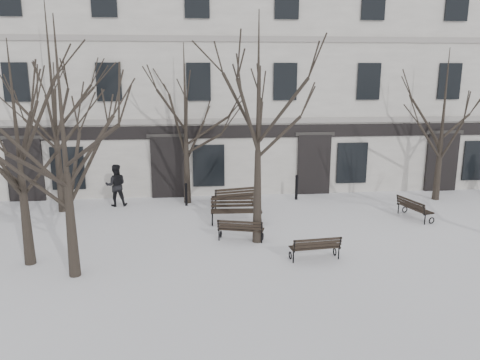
{
  "coord_description": "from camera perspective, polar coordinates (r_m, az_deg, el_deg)",
  "views": [
    {
      "loc": [
        -2.22,
        -13.88,
        5.86
      ],
      "look_at": [
        -0.58,
        3.0,
        1.91
      ],
      "focal_mm": 35.0,
      "sensor_mm": 36.0,
      "label": 1
    }
  ],
  "objects": [
    {
      "name": "ground",
      "position": [
        15.22,
        3.33,
        -9.56
      ],
      "size": [
        100.0,
        100.0,
        0.0
      ],
      "primitive_type": "plane",
      "color": "white",
      "rests_on": "ground"
    },
    {
      "name": "building",
      "position": [
        26.93,
        -0.83,
        12.36
      ],
      "size": [
        40.4,
        10.2,
        11.4
      ],
      "color": "silver",
      "rests_on": "ground"
    },
    {
      "name": "tree_0",
      "position": [
        15.21,
        -25.63,
        5.7
      ],
      "size": [
        4.75,
        4.75,
        6.78
      ],
      "color": "black",
      "rests_on": "ground"
    },
    {
      "name": "tree_1",
      "position": [
        13.71,
        -20.88,
        6.91
      ],
      "size": [
        5.13,
        5.13,
        7.34
      ],
      "color": "black",
      "rests_on": "ground"
    },
    {
      "name": "tree_2",
      "position": [
        15.62,
        2.24,
        9.44
      ],
      "size": [
        5.45,
        5.45,
        7.78
      ],
      "color": "black",
      "rests_on": "ground"
    },
    {
      "name": "tree_4",
      "position": [
        20.72,
        -22.02,
        11.12
      ],
      "size": [
        6.14,
        6.14,
        8.77
      ],
      "color": "black",
      "rests_on": "ground"
    },
    {
      "name": "tree_5",
      "position": [
        20.82,
        -6.71,
        9.03
      ],
      "size": [
        4.95,
        4.95,
        7.07
      ],
      "color": "black",
      "rests_on": "ground"
    },
    {
      "name": "tree_6",
      "position": [
        23.15,
        23.63,
        8.15
      ],
      "size": [
        4.82,
        4.82,
        6.88
      ],
      "color": "black",
      "rests_on": "ground"
    },
    {
      "name": "bench_1",
      "position": [
        16.57,
        0.08,
        -5.98
      ],
      "size": [
        1.69,
        0.98,
        0.81
      ],
      "rotation": [
        0.0,
        0.0,
        2.88
      ],
      "color": "black",
      "rests_on": "ground"
    },
    {
      "name": "bench_2",
      "position": [
        15.15,
        9.17,
        -8.05
      ],
      "size": [
        1.64,
        0.74,
        0.8
      ],
      "rotation": [
        0.0,
        0.0,
        3.24
      ],
      "color": "black",
      "rests_on": "ground"
    },
    {
      "name": "bench_3",
      "position": [
        18.43,
        -0.46,
        -3.66
      ],
      "size": [
        2.03,
        0.81,
        1.0
      ],
      "rotation": [
        0.0,
        0.0,
        -0.04
      ],
      "color": "black",
      "rests_on": "ground"
    },
    {
      "name": "bench_4",
      "position": [
        20.47,
        -0.61,
        -1.99
      ],
      "size": [
        2.03,
        1.09,
        0.98
      ],
      "rotation": [
        0.0,
        0.0,
        3.35
      ],
      "color": "black",
      "rests_on": "ground"
    },
    {
      "name": "bench_5",
      "position": [
        20.29,
        20.43,
        -3.19
      ],
      "size": [
        1.0,
        1.76,
        0.84
      ],
      "rotation": [
        0.0,
        0.0,
        1.82
      ],
      "color": "black",
      "rests_on": "ground"
    },
    {
      "name": "bollard_a",
      "position": [
        20.95,
        -6.58,
        -1.65
      ],
      "size": [
        0.13,
        0.13,
        1.04
      ],
      "color": "black",
      "rests_on": "ground"
    },
    {
      "name": "bollard_b",
      "position": [
        21.97,
        6.9,
        -0.77
      ],
      "size": [
        0.15,
        0.15,
        1.18
      ],
      "color": "black",
      "rests_on": "ground"
    },
    {
      "name": "pedestrian_b",
      "position": [
        21.67,
        -14.75,
        -3.04
      ],
      "size": [
        1.0,
        0.83,
        1.88
      ],
      "primitive_type": "imported",
      "rotation": [
        0.0,
        0.0,
        3.27
      ],
      "color": "black",
      "rests_on": "ground"
    }
  ]
}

